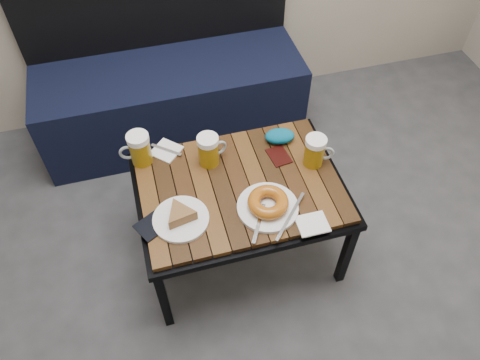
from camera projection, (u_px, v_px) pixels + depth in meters
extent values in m
cube|color=black|center=(172.00, 101.00, 2.58)|extent=(1.40, 0.50, 0.45)
cube|color=black|center=(154.00, 0.00, 2.35)|extent=(1.40, 0.05, 0.50)
cube|color=black|center=(164.00, 300.00, 1.84)|extent=(0.04, 0.03, 0.42)
cube|color=black|center=(346.00, 254.00, 1.98)|extent=(0.04, 0.03, 0.42)
cube|color=black|center=(144.00, 192.00, 2.19)|extent=(0.04, 0.04, 0.42)
cube|color=black|center=(301.00, 159.00, 2.32)|extent=(0.04, 0.04, 0.42)
cube|color=black|center=(240.00, 190.00, 1.91)|extent=(0.84, 0.62, 0.03)
cube|color=#3B260D|center=(240.00, 186.00, 1.89)|extent=(0.80, 0.58, 0.02)
cylinder|color=#906B0B|center=(140.00, 151.00, 1.92)|extent=(0.09, 0.09, 0.12)
cylinder|color=white|center=(137.00, 138.00, 1.86)|extent=(0.09, 0.09, 0.03)
torus|color=#8C999E|center=(128.00, 153.00, 1.91)|extent=(0.07, 0.02, 0.07)
cylinder|color=#906B0B|center=(209.00, 152.00, 1.91)|extent=(0.10, 0.10, 0.12)
cylinder|color=white|center=(208.00, 140.00, 1.86)|extent=(0.09, 0.09, 0.03)
torus|color=#8C999E|center=(219.00, 148.00, 1.93)|extent=(0.07, 0.03, 0.07)
cylinder|color=#906B0B|center=(314.00, 153.00, 1.91)|extent=(0.10, 0.10, 0.11)
cylinder|color=white|center=(316.00, 141.00, 1.86)|extent=(0.09, 0.09, 0.03)
torus|color=#8C999E|center=(326.00, 153.00, 1.91)|extent=(0.07, 0.03, 0.07)
cylinder|color=white|center=(181.00, 219.00, 1.76)|extent=(0.21, 0.21, 0.01)
cylinder|color=white|center=(268.00, 207.00, 1.80)|extent=(0.24, 0.24, 0.02)
torus|color=#924D0D|center=(268.00, 202.00, 1.77)|extent=(0.16, 0.16, 0.05)
cube|color=#A5A8AD|center=(290.00, 216.00, 1.76)|extent=(0.18, 0.19, 0.00)
cube|color=#A5A8AD|center=(259.00, 223.00, 1.74)|extent=(0.10, 0.16, 0.00)
cube|color=white|center=(166.00, 151.00, 1.99)|extent=(0.15, 0.15, 0.01)
cube|color=#A5A8AD|center=(166.00, 150.00, 1.99)|extent=(0.12, 0.10, 0.00)
cube|color=white|center=(312.00, 224.00, 1.75)|extent=(0.12, 0.10, 0.01)
cube|color=black|center=(155.00, 224.00, 1.75)|extent=(0.17, 0.15, 0.01)
cube|color=black|center=(279.00, 156.00, 1.98)|extent=(0.09, 0.12, 0.01)
ellipsoid|color=#054E7E|center=(280.00, 136.00, 2.02)|extent=(0.14, 0.10, 0.06)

